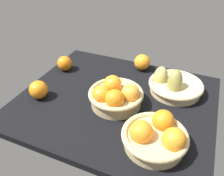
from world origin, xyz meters
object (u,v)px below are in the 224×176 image
basket_near_left_pears (174,85)px  loose_orange_front_gap (39,90)px  basket_far_left (156,136)px  loose_orange_back_gap (142,62)px  loose_orange_side_gap (65,63)px  basket_center (115,96)px

basket_near_left_pears → loose_orange_front_gap: 60.51cm
basket_far_left → loose_orange_back_gap: basket_far_left is taller
loose_orange_side_gap → loose_orange_back_gap: bearing=-156.0°
basket_far_left → loose_orange_side_gap: bearing=-29.2°
loose_orange_back_gap → basket_center: bearing=87.7°
loose_orange_front_gap → loose_orange_back_gap: (-34.41, -41.70, 0.12)cm
basket_far_left → loose_orange_front_gap: 54.44cm
basket_far_left → loose_orange_side_gap: basket_far_left is taller
basket_center → loose_orange_front_gap: bearing=14.0°
basket_center → loose_orange_side_gap: 39.67cm
basket_far_left → basket_center: size_ratio=0.98×
basket_near_left_pears → basket_center: basket_near_left_pears is taller
basket_far_left → loose_orange_front_gap: (54.03, -6.66, -0.29)cm
basket_far_left → basket_center: 25.75cm
loose_orange_front_gap → loose_orange_side_gap: bearing=-83.6°
basket_near_left_pears → basket_center: 28.50cm
basket_far_left → loose_orange_side_gap: 65.15cm
loose_orange_side_gap → loose_orange_front_gap: bearing=96.4°
basket_near_left_pears → basket_far_left: (-0.30, 34.50, 0.89)cm
loose_orange_back_gap → basket_near_left_pears: bearing=144.3°
basket_near_left_pears → basket_far_left: bearing=90.5°
loose_orange_front_gap → basket_far_left: bearing=173.0°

